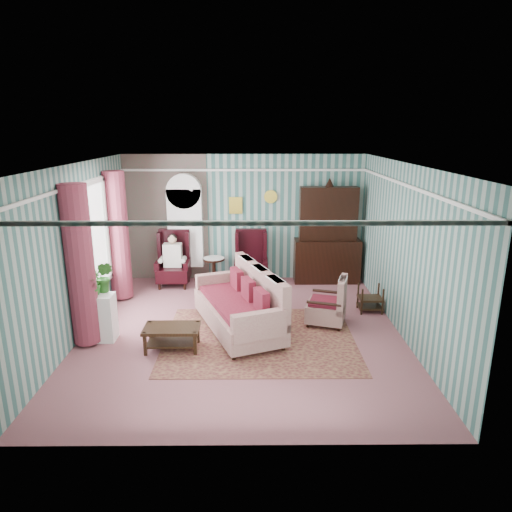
{
  "coord_description": "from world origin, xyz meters",
  "views": [
    {
      "loc": [
        0.19,
        -7.38,
        3.45
      ],
      "look_at": [
        0.25,
        0.6,
        1.21
      ],
      "focal_mm": 32.0,
      "sensor_mm": 36.0,
      "label": 1
    }
  ],
  "objects_px": {
    "bookcase": "(186,234)",
    "wingback_left": "(173,259)",
    "dresser_hutch": "(328,232)",
    "plant_stand": "(98,318)",
    "coffee_table": "(172,338)",
    "wingback_right": "(251,259)",
    "round_side_table": "(214,271)",
    "sofa": "(238,305)",
    "nest_table": "(370,298)",
    "seated_woman": "(173,261)",
    "floral_armchair": "(326,301)"
  },
  "relations": [
    {
      "from": "bookcase",
      "to": "wingback_left",
      "type": "xyz_separation_m",
      "value": [
        -0.25,
        -0.39,
        -0.5
      ]
    },
    {
      "from": "dresser_hutch",
      "to": "plant_stand",
      "type": "distance_m",
      "value": 5.31
    },
    {
      "from": "plant_stand",
      "to": "coffee_table",
      "type": "height_order",
      "value": "plant_stand"
    },
    {
      "from": "dresser_hutch",
      "to": "wingback_left",
      "type": "height_order",
      "value": "dresser_hutch"
    },
    {
      "from": "wingback_right",
      "to": "round_side_table",
      "type": "xyz_separation_m",
      "value": [
        -0.85,
        0.15,
        -0.33
      ]
    },
    {
      "from": "sofa",
      "to": "coffee_table",
      "type": "distance_m",
      "value": 1.29
    },
    {
      "from": "nest_table",
      "to": "wingback_right",
      "type": "bearing_deg",
      "value": 146.25
    },
    {
      "from": "coffee_table",
      "to": "round_side_table",
      "type": "bearing_deg",
      "value": 82.76
    },
    {
      "from": "wingback_right",
      "to": "plant_stand",
      "type": "distance_m",
      "value": 3.76
    },
    {
      "from": "dresser_hutch",
      "to": "nest_table",
      "type": "relative_size",
      "value": 4.37
    },
    {
      "from": "dresser_hutch",
      "to": "plant_stand",
      "type": "xyz_separation_m",
      "value": [
        -4.3,
        -3.02,
        -0.78
      ]
    },
    {
      "from": "seated_woman",
      "to": "nest_table",
      "type": "relative_size",
      "value": 2.19
    },
    {
      "from": "dresser_hutch",
      "to": "wingback_right",
      "type": "distance_m",
      "value": 1.86
    },
    {
      "from": "nest_table",
      "to": "sofa",
      "type": "xyz_separation_m",
      "value": [
        -2.55,
        -0.85,
        0.21
      ]
    },
    {
      "from": "seated_woman",
      "to": "floral_armchair",
      "type": "bearing_deg",
      "value": -34.27
    },
    {
      "from": "dresser_hutch",
      "to": "nest_table",
      "type": "distance_m",
      "value": 2.11
    },
    {
      "from": "bookcase",
      "to": "seated_woman",
      "type": "distance_m",
      "value": 0.7
    },
    {
      "from": "wingback_left",
      "to": "bookcase",
      "type": "bearing_deg",
      "value": 57.34
    },
    {
      "from": "wingback_left",
      "to": "plant_stand",
      "type": "xyz_separation_m",
      "value": [
        -0.8,
        -2.75,
        -0.22
      ]
    },
    {
      "from": "wingback_right",
      "to": "coffee_table",
      "type": "height_order",
      "value": "wingback_right"
    },
    {
      "from": "round_side_table",
      "to": "floral_armchair",
      "type": "height_order",
      "value": "floral_armchair"
    },
    {
      "from": "wingback_right",
      "to": "sofa",
      "type": "xyz_separation_m",
      "value": [
        -0.23,
        -2.4,
        -0.15
      ]
    },
    {
      "from": "wingback_right",
      "to": "floral_armchair",
      "type": "distance_m",
      "value": 2.53
    },
    {
      "from": "bookcase",
      "to": "floral_armchair",
      "type": "relative_size",
      "value": 2.53
    },
    {
      "from": "wingback_left",
      "to": "wingback_right",
      "type": "bearing_deg",
      "value": 0.0
    },
    {
      "from": "sofa",
      "to": "floral_armchair",
      "type": "bearing_deg",
      "value": -101.46
    },
    {
      "from": "bookcase",
      "to": "wingback_right",
      "type": "distance_m",
      "value": 1.63
    },
    {
      "from": "wingback_right",
      "to": "round_side_table",
      "type": "relative_size",
      "value": 2.08
    },
    {
      "from": "bookcase",
      "to": "nest_table",
      "type": "xyz_separation_m",
      "value": [
        3.82,
        -1.94,
        -0.85
      ]
    },
    {
      "from": "round_side_table",
      "to": "plant_stand",
      "type": "bearing_deg",
      "value": -120.38
    },
    {
      "from": "dresser_hutch",
      "to": "round_side_table",
      "type": "bearing_deg",
      "value": -177.36
    },
    {
      "from": "wingback_left",
      "to": "floral_armchair",
      "type": "height_order",
      "value": "wingback_left"
    },
    {
      "from": "seated_woman",
      "to": "wingback_left",
      "type": "bearing_deg",
      "value": 0.0
    },
    {
      "from": "bookcase",
      "to": "wingback_right",
      "type": "bearing_deg",
      "value": -14.57
    },
    {
      "from": "bookcase",
      "to": "coffee_table",
      "type": "bearing_deg",
      "value": -86.14
    },
    {
      "from": "plant_stand",
      "to": "seated_woman",
      "type": "bearing_deg",
      "value": 73.78
    },
    {
      "from": "sofa",
      "to": "floral_armchair",
      "type": "relative_size",
      "value": 2.55
    },
    {
      "from": "dresser_hutch",
      "to": "coffee_table",
      "type": "distance_m",
      "value": 4.63
    },
    {
      "from": "sofa",
      "to": "floral_armchair",
      "type": "distance_m",
      "value": 1.62
    },
    {
      "from": "wingback_left",
      "to": "plant_stand",
      "type": "height_order",
      "value": "wingback_left"
    },
    {
      "from": "wingback_left",
      "to": "plant_stand",
      "type": "distance_m",
      "value": 2.87
    },
    {
      "from": "dresser_hutch",
      "to": "coffee_table",
      "type": "height_order",
      "value": "dresser_hutch"
    },
    {
      "from": "plant_stand",
      "to": "floral_armchair",
      "type": "xyz_separation_m",
      "value": [
        3.92,
        0.63,
        0.04
      ]
    },
    {
      "from": "round_side_table",
      "to": "coffee_table",
      "type": "height_order",
      "value": "round_side_table"
    },
    {
      "from": "sofa",
      "to": "coffee_table",
      "type": "xyz_separation_m",
      "value": [
        -1.04,
        -0.71,
        -0.28
      ]
    },
    {
      "from": "wingback_left",
      "to": "coffee_table",
      "type": "relative_size",
      "value": 1.4
    },
    {
      "from": "round_side_table",
      "to": "sofa",
      "type": "height_order",
      "value": "sofa"
    },
    {
      "from": "nest_table",
      "to": "floral_armchair",
      "type": "bearing_deg",
      "value": -148.92
    },
    {
      "from": "wingback_left",
      "to": "round_side_table",
      "type": "distance_m",
      "value": 0.97
    },
    {
      "from": "seated_woman",
      "to": "coffee_table",
      "type": "bearing_deg",
      "value": -81.11
    }
  ]
}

